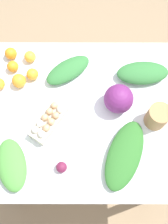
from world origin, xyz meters
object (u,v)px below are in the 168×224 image
object	(u,v)px
egg_carton	(49,121)
orange_5	(19,81)
greens_bunch_beet_tops	(142,73)
orange_3	(11,54)
beet_root	(61,167)
orange_2	(32,74)
greens_bunch_kale	(12,165)
orange_0	(13,66)
greens_bunch_dandelion	(68,70)
cabbage_purple	(118,99)
orange_1	(30,57)
greens_bunch_scallion	(124,155)
paper_bag	(157,117)

from	to	relation	value
egg_carton	orange_5	size ratio (longest dim) A/B	3.14
egg_carton	greens_bunch_beet_tops	distance (m)	0.61
egg_carton	orange_3	xyz separation A→B (m)	(0.25, -0.43, -0.01)
beet_root	orange_3	bearing A→B (deg)	-64.11
greens_bunch_beet_tops	orange_2	world-z (taller)	greens_bunch_beet_tops
greens_bunch_kale	greens_bunch_beet_tops	bearing A→B (deg)	-143.10
egg_carton	orange_3	size ratio (longest dim) A/B	3.50
greens_bunch_kale	orange_0	xyz separation A→B (m)	(0.06, -0.58, -0.00)
greens_bunch_dandelion	greens_bunch_beet_tops	size ratio (longest dim) A/B	0.95
cabbage_purple	orange_5	world-z (taller)	cabbage_purple
greens_bunch_kale	orange_1	xyz separation A→B (m)	(-0.04, -0.64, -0.00)
greens_bunch_scallion	orange_0	xyz separation A→B (m)	(0.63, -0.52, 0.00)
orange_2	orange_5	size ratio (longest dim) A/B	0.86
egg_carton	orange_0	bearing A→B (deg)	67.67
greens_bunch_kale	beet_root	size ratio (longest dim) A/B	4.87
egg_carton	greens_bunch_beet_tops	xyz separation A→B (m)	(-0.53, -0.30, -0.00)
greens_bunch_kale	orange_2	bearing A→B (deg)	-96.99
egg_carton	beet_root	distance (m)	0.25
greens_bunch_kale	orange_5	xyz separation A→B (m)	(0.01, -0.48, 0.00)
greens_bunch_scallion	greens_bunch_dandelion	distance (m)	0.58
orange_1	greens_bunch_dandelion	bearing A→B (deg)	158.15
orange_0	orange_5	bearing A→B (deg)	115.89
cabbage_purple	greens_bunch_beet_tops	distance (m)	0.24
orange_2	greens_bunch_scallion	bearing A→B (deg)	137.28
orange_3	orange_0	bearing A→B (deg)	103.07
greens_bunch_kale	orange_1	world-z (taller)	greens_bunch_kale
paper_bag	orange_3	bearing A→B (deg)	-26.56
orange_2	orange_5	world-z (taller)	orange_5
paper_bag	beet_root	size ratio (longest dim) A/B	2.33
egg_carton	orange_5	world-z (taller)	egg_carton
greens_bunch_dandelion	orange_5	world-z (taller)	orange_5
beet_root	orange_3	size ratio (longest dim) A/B	0.79
orange_2	orange_5	xyz separation A→B (m)	(0.07, 0.05, 0.01)
greens_bunch_dandelion	orange_5	distance (m)	0.29
beet_root	orange_0	distance (m)	0.66
greens_bunch_dandelion	orange_1	size ratio (longest dim) A/B	4.18
cabbage_purple	greens_bunch_kale	distance (m)	0.65
greens_bunch_scallion	orange_3	world-z (taller)	orange_3
orange_3	orange_5	world-z (taller)	orange_5
greens_bunch_kale	paper_bag	bearing A→B (deg)	-161.72
greens_bunch_scallion	orange_1	xyz separation A→B (m)	(0.53, -0.59, 0.00)
orange_1	orange_2	size ratio (longest dim) A/B	0.99
orange_0	cabbage_purple	bearing A→B (deg)	159.24
greens_bunch_kale	greens_bunch_dandelion	bearing A→B (deg)	-116.15
cabbage_purple	greens_bunch_scallion	world-z (taller)	cabbage_purple
cabbage_purple	greens_bunch_beet_tops	bearing A→B (deg)	-129.94
cabbage_purple	orange_5	xyz separation A→B (m)	(0.56, -0.13, -0.04)
greens_bunch_dandelion	orange_3	size ratio (longest dim) A/B	3.97
greens_bunch_kale	orange_2	world-z (taller)	greens_bunch_kale
egg_carton	beet_root	size ratio (longest dim) A/B	4.46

